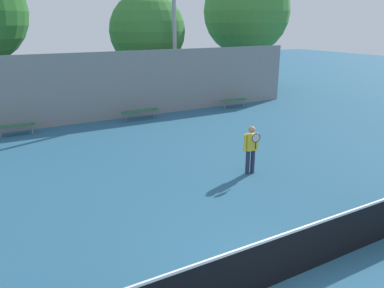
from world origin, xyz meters
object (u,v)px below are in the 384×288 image
Objects in this scene: bench_courtside_near at (16,126)px; tree_dark_dense at (246,11)px; tennis_net at (274,261)px; tennis_player at (251,147)px; bench_adjacent_court at (234,100)px; tree_green_tall at (147,31)px; bench_courtside_far at (140,111)px.

tree_dark_dense reaches higher than bench_courtside_near.
tree_dark_dense is at bearing 54.73° from tennis_net.
tennis_net is at bearing -115.90° from tennis_player.
tennis_net reaches higher than bench_adjacent_court.
tennis_player is 0.19× the size of tree_dark_dense.
tree_green_tall is (-3.61, 4.22, 3.87)m from bench_adjacent_court.
bench_courtside_far is (5.90, 0.00, 0.00)m from bench_courtside_near.
bench_adjacent_court is (11.84, 0.00, 0.00)m from bench_courtside_near.
tennis_net is 1.67× the size of tree_green_tall.
bench_courtside_far is 1.17× the size of bench_adjacent_court.
tennis_net is 5.63m from tennis_player.
tennis_net is at bearing -76.20° from bench_courtside_near.
tree_dark_dense is at bearing 26.18° from bench_courtside_far.
tennis_player is 13.43m from tree_green_tall.
tennis_player reaches higher than tennis_net.
tennis_player is at bearing -53.67° from bench_courtside_near.
bench_courtside_near is 0.83× the size of bench_courtside_far.
tennis_player reaches higher than bench_courtside_near.
bench_adjacent_court is (5.49, 8.64, -0.49)m from tennis_player.
tennis_player reaches higher than bench_adjacent_court.
bench_courtside_near and bench_courtside_far have the same top height.
bench_courtside_far is 0.30× the size of tree_green_tall.
tennis_net reaches higher than bench_courtside_near.
bench_adjacent_court is 8.54m from tree_dark_dense.
bench_courtside_near is 10.02m from tree_green_tall.
tree_green_tall is at bearing 89.01° from tennis_player.
bench_adjacent_court is 0.25× the size of tree_green_tall.
bench_courtside_far is 6.18m from tree_green_tall.
bench_adjacent_court is (8.56, 13.34, -0.12)m from tennis_net.
tree_green_tall is at bearing 27.16° from bench_courtside_near.
tree_dark_dense reaches higher than tennis_player.
tennis_player is 17.63m from tree_dark_dense.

